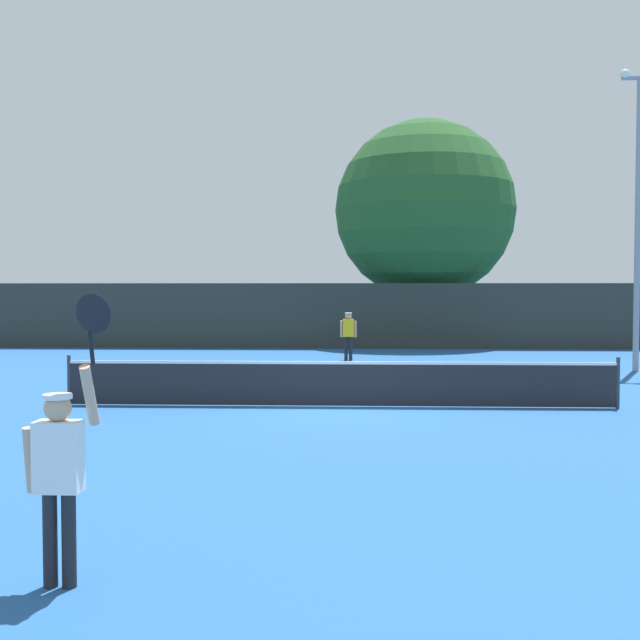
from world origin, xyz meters
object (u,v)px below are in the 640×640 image
tennis_ball (418,389)px  parked_car_far (395,323)px  player_serving (60,459)px  light_pole (638,202)px  parked_car_near (179,323)px  parked_car_mid (282,324)px  large_tree (425,210)px  player_receiving (348,331)px

tennis_ball → parked_car_far: size_ratio=0.02×
player_serving → light_pole: bearing=57.9°
parked_car_near → parked_car_mid: 5.26m
tennis_ball → parked_car_near: bearing=118.1°
light_pole → parked_car_near: bearing=140.1°
player_serving → light_pole: light_pole is taller
large_tree → parked_car_mid: size_ratio=2.29×
player_serving → large_tree: large_tree is taller
light_pole → large_tree: bearing=114.7°
large_tree → parked_car_mid: bearing=161.1°
tennis_ball → large_tree: bearing=84.3°
tennis_ball → parked_car_far: parked_car_far is taller
large_tree → parked_car_near: (-11.91, 2.84, -5.26)m
player_receiving → tennis_ball: 8.04m
player_receiving → light_pole: size_ratio=0.18×
player_receiving → large_tree: (3.40, 8.59, 5.01)m
tennis_ball → parked_car_near: (-10.28, 19.21, 0.74)m
tennis_ball → light_pole: size_ratio=0.01×
large_tree → parked_car_mid: large_tree is taller
large_tree → parked_car_near: 13.33m
light_pole → parked_car_far: bearing=112.8°
player_receiving → large_tree: large_tree is taller
parked_car_near → player_receiving: bearing=-49.1°
large_tree → player_receiving: bearing=-111.6°
tennis_ball → parked_car_mid: parked_car_mid is taller
large_tree → parked_car_mid: (-6.68, 2.28, -5.26)m
large_tree → parked_car_far: bearing=106.7°
parked_car_mid → parked_car_near: bearing=-179.1°
player_receiving → large_tree: bearing=-111.6°
large_tree → player_serving: bearing=-101.1°
light_pole → parked_car_mid: 18.85m
parked_car_mid → light_pole: bearing=-42.2°
parked_car_far → parked_car_near: bearing=177.9°
player_serving → player_receiving: bearing=83.6°
large_tree → parked_car_far: large_tree is taller
player_receiving → parked_car_far: bearing=-100.6°
tennis_ball → parked_car_far: bearing=88.5°
parked_car_far → player_receiving: bearing=-107.2°
player_serving → large_tree: 30.09m
tennis_ball → parked_car_far: (0.53, 20.07, 0.74)m
player_receiving → parked_car_far: (2.29, 12.29, -0.25)m
player_receiving → parked_car_mid: bearing=-73.2°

